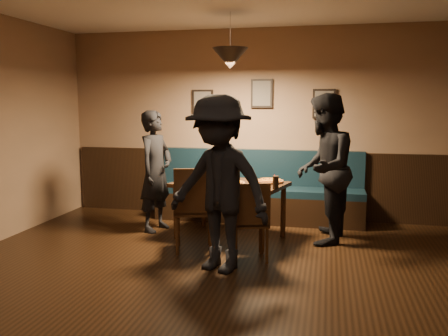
% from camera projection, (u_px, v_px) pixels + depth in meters
% --- Properties ---
extents(floor, '(7.00, 7.00, 0.00)m').
position_uv_depth(floor, '(200.00, 316.00, 3.80)').
color(floor, black).
rests_on(floor, ground).
extents(wall_back, '(6.00, 0.00, 6.00)m').
position_uv_depth(wall_back, '(262.00, 124.00, 6.99)').
color(wall_back, '#8C704F').
rests_on(wall_back, ground).
extents(wainscot, '(5.88, 0.06, 1.00)m').
position_uv_depth(wainscot, '(261.00, 184.00, 7.09)').
color(wainscot, black).
rests_on(wainscot, ground).
extents(booth_bench, '(3.00, 0.60, 1.00)m').
position_uv_depth(booth_bench, '(258.00, 187.00, 6.82)').
color(booth_bench, '#0F232D').
rests_on(booth_bench, ground).
extents(picture_left, '(0.32, 0.04, 0.42)m').
position_uv_depth(picture_left, '(203.00, 104.00, 7.11)').
color(picture_left, black).
rests_on(picture_left, wall_back).
extents(picture_center, '(0.32, 0.04, 0.42)m').
position_uv_depth(picture_center, '(262.00, 93.00, 6.90)').
color(picture_center, black).
rests_on(picture_center, wall_back).
extents(picture_right, '(0.32, 0.04, 0.42)m').
position_uv_depth(picture_right, '(324.00, 104.00, 6.73)').
color(picture_right, black).
rests_on(picture_right, wall_back).
extents(pendant_lamp, '(0.44, 0.44, 0.25)m').
position_uv_depth(pendant_lamp, '(230.00, 58.00, 5.70)').
color(pendant_lamp, black).
rests_on(pendant_lamp, ceiling).
extents(dining_table, '(1.51, 1.18, 0.72)m').
position_uv_depth(dining_table, '(230.00, 210.00, 5.97)').
color(dining_table, black).
rests_on(dining_table, floor).
extents(chair_near_left, '(0.54, 0.54, 0.99)m').
position_uv_depth(chair_near_left, '(194.00, 208.00, 5.45)').
color(chair_near_left, black).
rests_on(chair_near_left, floor).
extents(chair_near_right, '(0.49, 0.49, 0.88)m').
position_uv_depth(chair_near_right, '(249.00, 220.00, 5.13)').
color(chair_near_right, black).
rests_on(chair_near_right, floor).
extents(diner_left, '(0.52, 0.67, 1.62)m').
position_uv_depth(diner_left, '(156.00, 171.00, 6.27)').
color(diner_left, black).
rests_on(diner_left, floor).
extents(diner_right, '(0.80, 0.97, 1.83)m').
position_uv_depth(diner_right, '(324.00, 169.00, 5.72)').
color(diner_right, black).
rests_on(diner_right, floor).
extents(diner_front, '(1.32, 1.04, 1.80)m').
position_uv_depth(diner_front, '(219.00, 184.00, 4.75)').
color(diner_front, black).
rests_on(diner_front, floor).
extents(pizza_a, '(0.44, 0.44, 0.04)m').
position_uv_depth(pizza_a, '(200.00, 178.00, 6.16)').
color(pizza_a, orange).
rests_on(pizza_a, dining_table).
extents(pizza_b, '(0.43, 0.43, 0.04)m').
position_uv_depth(pizza_b, '(231.00, 183.00, 5.77)').
color(pizza_b, '#C96425').
rests_on(pizza_b, dining_table).
extents(pizza_c, '(0.44, 0.44, 0.04)m').
position_uv_depth(pizza_c, '(270.00, 181.00, 5.92)').
color(pizza_c, '#C58325').
rests_on(pizza_c, dining_table).
extents(soda_glass, '(0.09, 0.09, 0.15)m').
position_uv_depth(soda_glass, '(276.00, 182.00, 5.48)').
color(soda_glass, black).
rests_on(soda_glass, dining_table).
extents(tabasco_bottle, '(0.04, 0.04, 0.13)m').
position_uv_depth(tabasco_bottle, '(275.00, 179.00, 5.76)').
color(tabasco_bottle, '#90040B').
rests_on(tabasco_bottle, dining_table).
extents(napkin_a, '(0.18, 0.18, 0.01)m').
position_uv_depth(napkin_a, '(193.00, 178.00, 6.28)').
color(napkin_a, '#217D33').
rests_on(napkin_a, dining_table).
extents(napkin_b, '(0.18, 0.18, 0.01)m').
position_uv_depth(napkin_b, '(184.00, 184.00, 5.80)').
color(napkin_b, '#1C6A2B').
rests_on(napkin_b, dining_table).
extents(cutlery_set, '(0.18, 0.06, 0.00)m').
position_uv_depth(cutlery_set, '(226.00, 188.00, 5.52)').
color(cutlery_set, silver).
rests_on(cutlery_set, dining_table).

